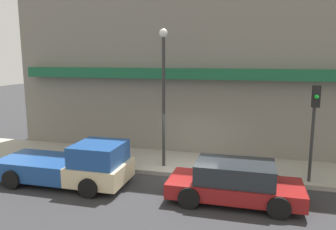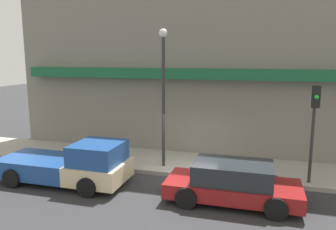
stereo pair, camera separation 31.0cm
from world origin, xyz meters
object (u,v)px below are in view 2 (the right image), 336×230
Objects in this scene: pickup_truck at (72,165)px; street_lamp at (163,83)px; traffic_light at (314,117)px; fire_hydrant at (86,151)px; parked_car at (232,183)px.

street_lamp reaches higher than pickup_truck.
traffic_light is at bearing 14.85° from pickup_truck.
fire_hydrant is at bearing 178.91° from street_lamp.
pickup_truck is 6.21m from parked_car.
pickup_truck is 9.36m from traffic_light.
street_lamp is (3.00, 2.51, 3.07)m from pickup_truck.
parked_car is at bearing 1.81° from pickup_truck.
traffic_light is (8.92, 2.07, 1.97)m from pickup_truck.
street_lamp reaches higher than parked_car.
traffic_light reaches higher than pickup_truck.
parked_car is (6.21, -0.00, -0.07)m from pickup_truck.
fire_hydrant is (-7.07, 2.59, -0.18)m from parked_car.
fire_hydrant is 0.11× the size of street_lamp.
street_lamp reaches higher than fire_hydrant.
parked_car is 0.77× the size of street_lamp.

